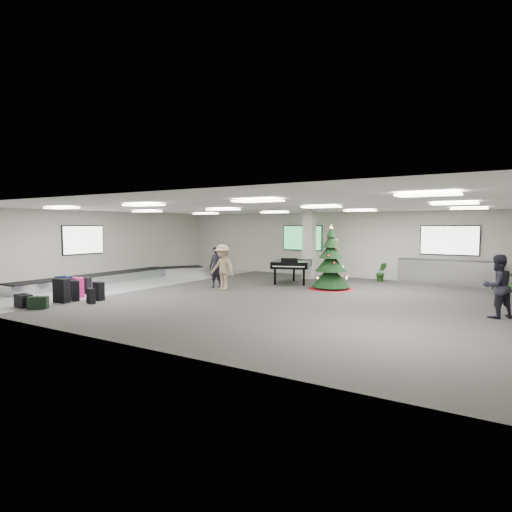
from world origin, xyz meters
The scene contains 19 objects.
ground centered at (0.00, 0.00, 0.00)m, with size 18.00×18.00×0.00m, color #353230.
room_envelope centered at (-0.38, 0.67, 2.33)m, with size 18.02×14.02×3.21m.
baggage_carousel centered at (-7.84, -0.08, 0.21)m, with size 2.28×9.71×0.43m.
service_counter centered at (5.00, 6.65, 0.55)m, with size 4.05×0.65×1.08m.
suitcase_0 centered at (-5.15, -4.67, 0.40)m, with size 0.54×0.35×0.81m.
suitcase_1 centered at (-5.13, -4.19, 0.34)m, with size 0.50×0.41×0.71m.
pink_suitcase centered at (-5.62, -3.72, 0.35)m, with size 0.50×0.35×0.72m.
suitcase_3 centered at (-4.51, -3.72, 0.31)m, with size 0.45×0.30×0.64m.
navy_suitcase centered at (-6.00, -4.01, 0.38)m, with size 0.55×0.40×0.78m.
green_duffel centered at (-4.81, -5.69, 0.19)m, with size 0.61×0.57×0.39m.
suitcase_7 centered at (-4.20, -4.26, 0.25)m, with size 0.38×0.27×0.51m.
suitcase_8 centered at (-6.12, -3.04, 0.30)m, with size 0.41×0.24×0.62m.
black_duffel centered at (-5.42, -5.79, 0.20)m, with size 0.66×0.42×0.42m.
christmas_tree centered at (1.21, 2.87, 0.89)m, with size 1.81×1.81×2.59m.
grand_piano centered at (-0.91, 3.60, 0.83)m, with size 2.12×2.42×1.16m.
traveler_a centered at (-2.87, 0.73, 0.85)m, with size 0.62×0.41×1.70m, color black.
traveler_b centered at (-2.39, 0.49, 0.89)m, with size 1.16×0.66×1.79m, color #947E5B.
traveler_bench centered at (7.12, 0.17, 0.87)m, with size 0.85×0.66×1.74m, color black.
potted_plant_left centered at (2.30, 6.22, 0.44)m, with size 0.48×0.39×0.87m, color #133E14.
Camera 1 is at (7.60, -13.13, 2.51)m, focal length 30.00 mm.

